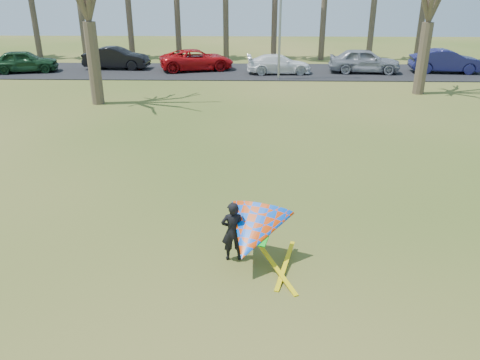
{
  "coord_description": "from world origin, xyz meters",
  "views": [
    {
      "loc": [
        0.33,
        -9.57,
        5.98
      ],
      "look_at": [
        0.0,
        2.0,
        1.1
      ],
      "focal_mm": 35.0,
      "sensor_mm": 36.0,
      "label": 1
    }
  ],
  "objects_px": {
    "car_2": "(197,60)",
    "car_5": "(446,61)",
    "streetlight": "(283,9)",
    "car_3": "(279,64)",
    "car_0": "(24,61)",
    "kite_flyer": "(251,232)",
    "car_4": "(364,61)",
    "car_1": "(116,58)"
  },
  "relations": [
    {
      "from": "car_0",
      "to": "car_3",
      "type": "xyz_separation_m",
      "value": [
        18.22,
        0.01,
        -0.12
      ]
    },
    {
      "from": "car_0",
      "to": "car_5",
      "type": "bearing_deg",
      "value": -102.8
    },
    {
      "from": "car_0",
      "to": "car_3",
      "type": "bearing_deg",
      "value": -104.08
    },
    {
      "from": "car_0",
      "to": "car_1",
      "type": "height_order",
      "value": "car_1"
    },
    {
      "from": "car_2",
      "to": "car_3",
      "type": "xyz_separation_m",
      "value": [
        5.97,
        -1.24,
        -0.09
      ]
    },
    {
      "from": "car_1",
      "to": "car_3",
      "type": "relative_size",
      "value": 1.06
    },
    {
      "from": "car_4",
      "to": "car_5",
      "type": "xyz_separation_m",
      "value": [
        5.82,
        0.17,
        -0.04
      ]
    },
    {
      "from": "car_4",
      "to": "car_2",
      "type": "bearing_deg",
      "value": 91.13
    },
    {
      "from": "car_4",
      "to": "car_5",
      "type": "relative_size",
      "value": 1.01
    },
    {
      "from": "car_5",
      "to": "car_0",
      "type": "bearing_deg",
      "value": 96.22
    },
    {
      "from": "car_2",
      "to": "car_4",
      "type": "distance_m",
      "value": 12.08
    },
    {
      "from": "streetlight",
      "to": "kite_flyer",
      "type": "bearing_deg",
      "value": -94.71
    },
    {
      "from": "car_3",
      "to": "car_4",
      "type": "height_order",
      "value": "car_4"
    },
    {
      "from": "streetlight",
      "to": "kite_flyer",
      "type": "xyz_separation_m",
      "value": [
        -1.85,
        -22.4,
        -3.63
      ]
    },
    {
      "from": "streetlight",
      "to": "car_2",
      "type": "distance_m",
      "value": 7.79
    },
    {
      "from": "car_3",
      "to": "car_4",
      "type": "xyz_separation_m",
      "value": [
        6.09,
        0.51,
        0.19
      ]
    },
    {
      "from": "car_2",
      "to": "car_3",
      "type": "distance_m",
      "value": 6.09
    },
    {
      "from": "car_4",
      "to": "streetlight",
      "type": "bearing_deg",
      "value": 117.88
    },
    {
      "from": "car_1",
      "to": "car_4",
      "type": "bearing_deg",
      "value": -90.64
    },
    {
      "from": "car_4",
      "to": "kite_flyer",
      "type": "distance_m",
      "value": 26.22
    },
    {
      "from": "car_4",
      "to": "car_3",
      "type": "bearing_deg",
      "value": 99.37
    },
    {
      "from": "car_4",
      "to": "kite_flyer",
      "type": "xyz_separation_m",
      "value": [
        -7.9,
        -25.0,
        -0.07
      ]
    },
    {
      "from": "car_3",
      "to": "kite_flyer",
      "type": "distance_m",
      "value": 24.56
    },
    {
      "from": "car_0",
      "to": "car_5",
      "type": "xyz_separation_m",
      "value": [
        30.13,
        0.69,
        0.03
      ]
    },
    {
      "from": "streetlight",
      "to": "car_3",
      "type": "relative_size",
      "value": 1.77
    },
    {
      "from": "streetlight",
      "to": "car_3",
      "type": "xyz_separation_m",
      "value": [
        -0.04,
        2.1,
        -3.75
      ]
    },
    {
      "from": "car_4",
      "to": "kite_flyer",
      "type": "height_order",
      "value": "kite_flyer"
    },
    {
      "from": "car_3",
      "to": "car_5",
      "type": "distance_m",
      "value": 11.93
    },
    {
      "from": "car_0",
      "to": "car_2",
      "type": "bearing_deg",
      "value": -98.29
    },
    {
      "from": "car_3",
      "to": "car_2",
      "type": "bearing_deg",
      "value": 74.54
    },
    {
      "from": "car_0",
      "to": "kite_flyer",
      "type": "distance_m",
      "value": 29.48
    },
    {
      "from": "car_1",
      "to": "car_5",
      "type": "relative_size",
      "value": 0.97
    },
    {
      "from": "car_1",
      "to": "car_0",
      "type": "bearing_deg",
      "value": 107.62
    },
    {
      "from": "car_2",
      "to": "car_3",
      "type": "bearing_deg",
      "value": -117.81
    },
    {
      "from": "streetlight",
      "to": "car_3",
      "type": "bearing_deg",
      "value": 91.17
    },
    {
      "from": "car_1",
      "to": "kite_flyer",
      "type": "height_order",
      "value": "kite_flyer"
    },
    {
      "from": "streetlight",
      "to": "car_2",
      "type": "relative_size",
      "value": 1.49
    },
    {
      "from": "car_2",
      "to": "car_5",
      "type": "distance_m",
      "value": 17.89
    },
    {
      "from": "streetlight",
      "to": "car_2",
      "type": "height_order",
      "value": "streetlight"
    },
    {
      "from": "car_2",
      "to": "kite_flyer",
      "type": "xyz_separation_m",
      "value": [
        4.16,
        -25.73,
        0.03
      ]
    },
    {
      "from": "kite_flyer",
      "to": "car_4",
      "type": "bearing_deg",
      "value": 72.47
    },
    {
      "from": "car_2",
      "to": "car_3",
      "type": "relative_size",
      "value": 1.19
    }
  ]
}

